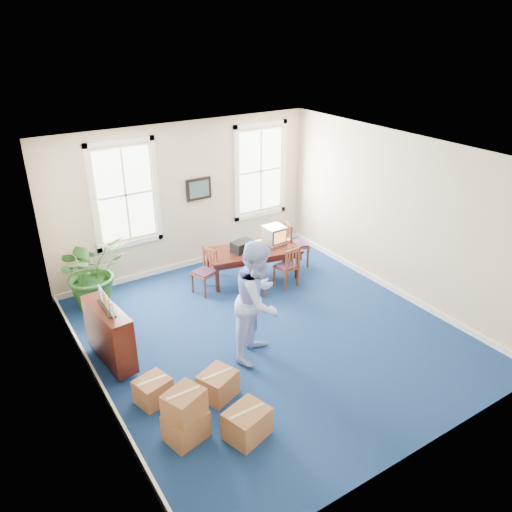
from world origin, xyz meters
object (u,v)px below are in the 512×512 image
conference_table (253,264)px  cardboard_boxes (196,404)px  potted_plant (92,271)px  chair_near_left (254,276)px  credenza (110,338)px  crt_tv (274,235)px  man (258,300)px

conference_table → cardboard_boxes: cardboard_boxes is taller
conference_table → cardboard_boxes: bearing=-119.3°
potted_plant → cardboard_boxes: potted_plant is taller
chair_near_left → credenza: credenza is taller
crt_tv → man: (-1.93, -2.36, 0.15)m
credenza → cardboard_boxes: 2.08m
conference_table → crt_tv: bearing=17.2°
chair_near_left → cardboard_boxes: bearing=52.9°
conference_table → credenza: (-3.48, -1.27, 0.14)m
man → potted_plant: (-1.80, 3.04, -0.29)m
chair_near_left → man: 1.99m
conference_table → man: (-1.35, -2.32, 0.68)m
chair_near_left → credenza: (-3.08, -0.60, 0.03)m
conference_table → chair_near_left: 0.79m
credenza → man: bearing=-32.5°
man → crt_tv: bearing=15.0°
crt_tv → credenza: size_ratio=0.38×
credenza → cardboard_boxes: bearing=-82.1°
conference_table → credenza: size_ratio=1.63×
credenza → cardboard_boxes: (0.51, -2.02, -0.07)m
credenza → cardboard_boxes: size_ratio=0.86×
crt_tv → chair_near_left: 1.28m
chair_near_left → crt_tv: bearing=-136.6°
crt_tv → conference_table: bearing=-178.4°
man → potted_plant: man is taller
crt_tv → potted_plant: potted_plant is taller
conference_table → crt_tv: (0.58, 0.04, 0.52)m
potted_plant → cardboard_boxes: size_ratio=1.03×
conference_table → potted_plant: potted_plant is taller
potted_plant → man: bearing=-59.3°
crt_tv → chair_near_left: (-0.98, -0.71, -0.42)m
chair_near_left → potted_plant: size_ratio=0.61×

